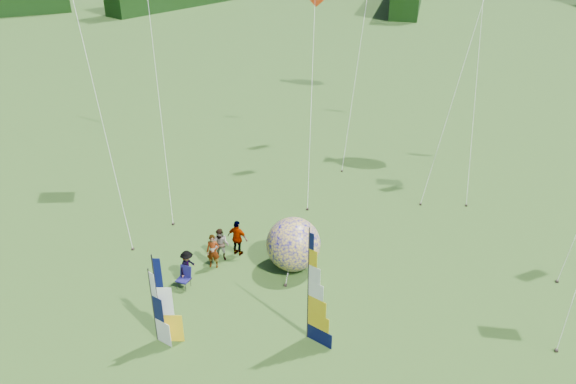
% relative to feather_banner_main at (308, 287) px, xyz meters
% --- Properties ---
extents(ground, '(220.00, 220.00, 0.00)m').
position_rel_feather_banner_main_xyz_m(ground, '(-0.21, -2.25, -2.46)').
color(ground, '#426823').
rests_on(ground, ground).
extents(treeline_ring, '(210.00, 210.00, 8.00)m').
position_rel_feather_banner_main_xyz_m(treeline_ring, '(-0.21, -2.25, 1.54)').
color(treeline_ring, black).
rests_on(treeline_ring, ground).
extents(feather_banner_main, '(1.25, 0.63, 4.92)m').
position_rel_feather_banner_main_xyz_m(feather_banner_main, '(0.00, 0.00, 0.00)').
color(feather_banner_main, '#070D3E').
rests_on(feather_banner_main, ground).
extents(side_banner_left, '(1.08, 0.32, 3.95)m').
position_rel_feather_banner_main_xyz_m(side_banner_left, '(-5.50, -1.59, -0.48)').
color(side_banner_left, gold).
rests_on(side_banner_left, ground).
extents(side_banner_far, '(0.95, 0.44, 3.31)m').
position_rel_feather_banner_main_xyz_m(side_banner_far, '(-5.74, -1.56, -0.81)').
color(side_banner_far, white).
rests_on(side_banner_far, ground).
extents(bol_inflatable, '(2.86, 2.86, 2.55)m').
position_rel_feather_banner_main_xyz_m(bol_inflatable, '(-1.64, 4.54, -1.18)').
color(bol_inflatable, '#030078').
rests_on(bol_inflatable, ground).
extents(spectator_a, '(0.68, 0.50, 1.73)m').
position_rel_feather_banner_main_xyz_m(spectator_a, '(-5.30, 3.67, -1.60)').
color(spectator_a, '#66594C').
rests_on(spectator_a, ground).
extents(spectator_b, '(0.81, 0.40, 1.67)m').
position_rel_feather_banner_main_xyz_m(spectator_b, '(-5.16, 4.34, -1.63)').
color(spectator_b, '#66594C').
rests_on(spectator_b, ground).
extents(spectator_c, '(0.54, 1.06, 1.56)m').
position_rel_feather_banner_main_xyz_m(spectator_c, '(-6.06, 2.38, -1.68)').
color(spectator_c, '#66594C').
rests_on(spectator_c, ground).
extents(spectator_d, '(1.17, 0.69, 1.88)m').
position_rel_feather_banner_main_xyz_m(spectator_d, '(-4.51, 4.93, -1.52)').
color(spectator_d, '#66594C').
rests_on(spectator_d, ground).
extents(camp_chair, '(0.67, 0.67, 1.02)m').
position_rel_feather_banner_main_xyz_m(camp_chair, '(-6.04, 1.82, -1.95)').
color(camp_chair, '#111043').
rests_on(camp_chair, ground).
extents(kite_whale, '(4.44, 15.88, 19.85)m').
position_rel_feather_banner_main_xyz_m(kite_whale, '(6.36, 18.75, 7.47)').
color(kite_whale, black).
rests_on(kite_whale, ground).
extents(kite_rainbow_delta, '(10.94, 12.96, 15.01)m').
position_rel_feather_banner_main_xyz_m(kite_rainbow_delta, '(-10.56, 10.20, 5.05)').
color(kite_rainbow_delta, '#D9365B').
rests_on(kite_rainbow_delta, ground).
extents(small_kite_red, '(6.42, 11.18, 11.52)m').
position_rel_feather_banner_main_xyz_m(small_kite_red, '(-2.82, 14.13, 3.30)').
color(small_kite_red, red).
rests_on(small_kite_red, ground).
extents(small_kite_orange, '(7.66, 11.05, 15.04)m').
position_rel_feather_banner_main_xyz_m(small_kite_orange, '(5.49, 15.95, 5.06)').
color(small_kite_orange, '#FD5805').
rests_on(small_kite_orange, ground).
extents(small_kite_pink, '(8.61, 8.74, 16.00)m').
position_rel_feather_banner_main_xyz_m(small_kite_pink, '(-11.92, 6.36, 5.54)').
color(small_kite_pink, '#E02D58').
rests_on(small_kite_pink, ground).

